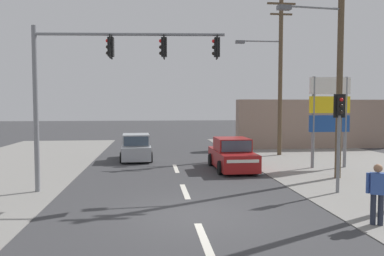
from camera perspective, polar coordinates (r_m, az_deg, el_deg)
The scene contains 13 objects.
ground_plane at distance 11.06m, azimuth 0.34°, elevation -13.11°, with size 140.00×140.00×0.00m, color #3A3A3D.
lane_dash_near at distance 9.17m, azimuth 1.85°, elevation -16.60°, with size 0.20×2.40×0.01m, color silver.
lane_dash_mid at distance 13.94m, azimuth -1.10°, elevation -9.61°, with size 0.20×2.40×0.01m, color silver.
lane_dash_far at distance 18.83m, azimuth -2.48°, elevation -6.20°, with size 0.20×2.40×0.01m, color silver.
utility_pole_midground_right at distance 17.37m, azimuth 21.29°, elevation 10.61°, with size 3.78×0.53×10.05m.
utility_pole_background_right at distance 24.39m, azimuth 13.03°, elevation 8.48°, with size 3.78×0.31×9.96m.
traffic_signal_mast at distance 13.96m, azimuth -13.59°, elevation 8.28°, with size 6.87×0.87×6.00m.
pedestal_signal_right_kerb at distance 14.31m, azimuth 21.50°, elevation 0.26°, with size 0.44×0.29×3.56m.
shopping_plaza_sign at distance 20.05m, azimuth 20.23°, elevation 2.73°, with size 2.10×0.16×4.60m.
shopfront_wall_far at distance 29.24m, azimuth 18.45°, elevation 0.58°, with size 12.00×1.00×3.60m, color gray.
sedan_kerbside_parked at distance 18.60m, azimuth 6.12°, elevation -4.16°, with size 1.92×4.25×1.56m.
hatchback_crossing_left at distance 21.92m, azimuth -8.53°, elevation -3.03°, with size 1.92×3.71×1.53m.
pedestrian_at_kerb at distance 11.00m, azimuth 26.41°, elevation -8.58°, with size 0.52×0.35×1.63m.
Camera 1 is at (-1.22, -10.53, 3.14)m, focal length 35.00 mm.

